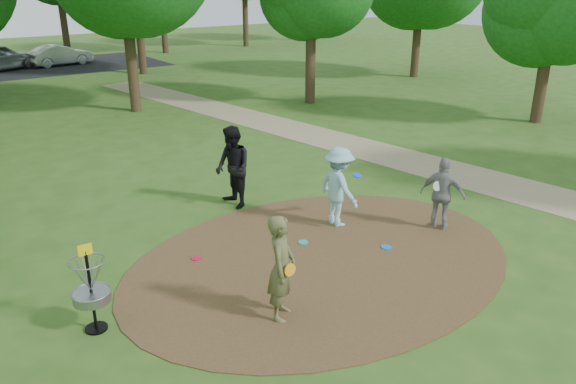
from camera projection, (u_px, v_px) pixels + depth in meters
ground at (323, 260)px, 11.37m from camera, size 100.00×100.00×0.00m
dirt_clearing at (323, 259)px, 11.37m from camera, size 8.40×8.40×0.02m
footpath at (452, 172)px, 16.43m from camera, size 7.55×39.89×0.01m
parking_lot at (46, 67)px, 35.16m from camera, size 14.00×8.00×0.01m
player_observer_with_disc at (281, 268)px, 9.17m from camera, size 0.79×0.79×1.85m
player_throwing_with_disc at (339, 187)px, 12.66m from camera, size 1.06×1.22×1.85m
player_walking_with_disc at (233, 167)px, 13.68m from camera, size 0.83×1.03×2.02m
player_waiting_with_disc at (443, 194)px, 12.47m from camera, size 0.82×1.07×1.68m
disc_ground_cyan at (303, 242)px, 12.06m from camera, size 0.22×0.22×0.02m
disc_ground_blue at (386, 247)px, 11.84m from camera, size 0.22×0.22×0.02m
disc_ground_red at (197, 258)px, 11.38m from camera, size 0.22×0.22×0.02m
car_right at (60, 55)px, 35.54m from camera, size 4.06×2.01×1.28m
disc_golf_basket at (90, 282)px, 8.83m from camera, size 0.63×0.63×1.54m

